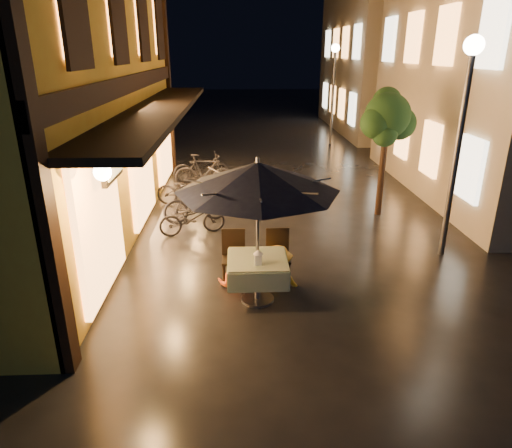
{
  "coord_description": "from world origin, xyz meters",
  "views": [
    {
      "loc": [
        -1.2,
        -6.47,
        3.96
      ],
      "look_at": [
        -0.9,
        0.89,
        1.15
      ],
      "focal_mm": 32.0,
      "sensor_mm": 36.0,
      "label": 1
    }
  ],
  "objects_px": {
    "patio_umbrella": "(258,177)",
    "person_orange": "(236,249)",
    "table_lantern": "(258,256)",
    "streetlamp_near": "(464,111)",
    "cafe_table": "(257,269)",
    "bicycle_0": "(192,218)",
    "person_yellow": "(278,247)"
  },
  "relations": [
    {
      "from": "patio_umbrella",
      "to": "person_yellow",
      "type": "bearing_deg",
      "value": 54.51
    },
    {
      "from": "streetlamp_near",
      "to": "bicycle_0",
      "type": "height_order",
      "value": "streetlamp_near"
    },
    {
      "from": "patio_umbrella",
      "to": "streetlamp_near",
      "type": "bearing_deg",
      "value": 23.66
    },
    {
      "from": "person_orange",
      "to": "person_yellow",
      "type": "height_order",
      "value": "person_yellow"
    },
    {
      "from": "person_yellow",
      "to": "streetlamp_near",
      "type": "bearing_deg",
      "value": -157.88
    },
    {
      "from": "person_orange",
      "to": "streetlamp_near",
      "type": "bearing_deg",
      "value": -152.33
    },
    {
      "from": "cafe_table",
      "to": "bicycle_0",
      "type": "bearing_deg",
      "value": 114.15
    },
    {
      "from": "person_yellow",
      "to": "bicycle_0",
      "type": "distance_m",
      "value": 3.06
    },
    {
      "from": "cafe_table",
      "to": "table_lantern",
      "type": "bearing_deg",
      "value": -90.0
    },
    {
      "from": "person_orange",
      "to": "bicycle_0",
      "type": "bearing_deg",
      "value": -56.55
    },
    {
      "from": "patio_umbrella",
      "to": "bicycle_0",
      "type": "height_order",
      "value": "patio_umbrella"
    },
    {
      "from": "table_lantern",
      "to": "bicycle_0",
      "type": "bearing_deg",
      "value": 112.65
    },
    {
      "from": "patio_umbrella",
      "to": "bicycle_0",
      "type": "relative_size",
      "value": 1.71
    },
    {
      "from": "cafe_table",
      "to": "person_orange",
      "type": "distance_m",
      "value": 0.63
    },
    {
      "from": "cafe_table",
      "to": "patio_umbrella",
      "type": "xyz_separation_m",
      "value": [
        0.0,
        -0.0,
        1.56
      ]
    },
    {
      "from": "person_yellow",
      "to": "bicycle_0",
      "type": "relative_size",
      "value": 0.96
    },
    {
      "from": "streetlamp_near",
      "to": "table_lantern",
      "type": "distance_m",
      "value": 4.79
    },
    {
      "from": "streetlamp_near",
      "to": "table_lantern",
      "type": "bearing_deg",
      "value": -153.62
    },
    {
      "from": "table_lantern",
      "to": "streetlamp_near",
      "type": "bearing_deg",
      "value": 26.38
    },
    {
      "from": "table_lantern",
      "to": "person_yellow",
      "type": "bearing_deg",
      "value": 63.41
    },
    {
      "from": "streetlamp_near",
      "to": "person_yellow",
      "type": "distance_m",
      "value": 4.31
    },
    {
      "from": "streetlamp_near",
      "to": "patio_umbrella",
      "type": "bearing_deg",
      "value": -156.34
    },
    {
      "from": "table_lantern",
      "to": "person_yellow",
      "type": "distance_m",
      "value": 0.87
    },
    {
      "from": "cafe_table",
      "to": "person_orange",
      "type": "relative_size",
      "value": 0.69
    },
    {
      "from": "table_lantern",
      "to": "bicycle_0",
      "type": "relative_size",
      "value": 0.17
    },
    {
      "from": "person_yellow",
      "to": "bicycle_0",
      "type": "height_order",
      "value": "person_yellow"
    },
    {
      "from": "bicycle_0",
      "to": "cafe_table",
      "type": "bearing_deg",
      "value": -171.3
    },
    {
      "from": "patio_umbrella",
      "to": "person_yellow",
      "type": "height_order",
      "value": "patio_umbrella"
    },
    {
      "from": "streetlamp_near",
      "to": "person_yellow",
      "type": "xyz_separation_m",
      "value": [
        -3.52,
        -1.18,
        -2.19
      ]
    },
    {
      "from": "streetlamp_near",
      "to": "person_orange",
      "type": "xyz_separation_m",
      "value": [
        -4.26,
        -1.2,
        -2.2
      ]
    },
    {
      "from": "streetlamp_near",
      "to": "table_lantern",
      "type": "height_order",
      "value": "streetlamp_near"
    },
    {
      "from": "patio_umbrella",
      "to": "person_orange",
      "type": "xyz_separation_m",
      "value": [
        -0.36,
        0.5,
        -1.43
      ]
    }
  ]
}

